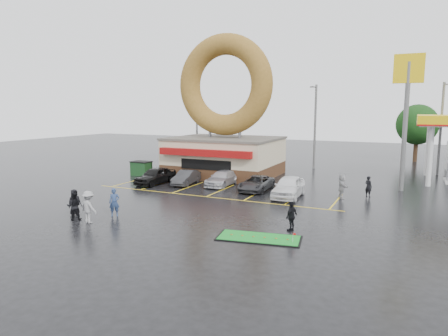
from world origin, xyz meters
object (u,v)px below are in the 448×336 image
at_px(donut_shop, 225,129).
at_px(shell_sign, 407,97).
at_px(car_dgrey, 186,178).
at_px(car_white, 289,187).
at_px(person_blue, 114,202).
at_px(streetlight_mid, 315,124).
at_px(person_cameraman, 292,216).
at_px(streetlight_left, 197,123).
at_px(car_grey, 256,183).
at_px(car_black, 155,176).
at_px(streetlight_right, 441,126).
at_px(putting_green, 259,238).
at_px(car_silver, 222,178).
at_px(dumpster, 141,169).

xyz_separation_m(donut_shop, shell_sign, (16.00, -0.97, 2.91)).
bearing_deg(donut_shop, car_dgrey, -97.57).
relative_size(donut_shop, car_white, 2.95).
relative_size(car_white, person_blue, 2.67).
relative_size(donut_shop, person_blue, 7.89).
relative_size(shell_sign, streetlight_mid, 1.18).
bearing_deg(person_cameraman, streetlight_left, -123.96).
bearing_deg(car_grey, person_cameraman, -59.60).
bearing_deg(car_black, streetlight_mid, 60.24).
bearing_deg(streetlight_right, putting_green, -109.35).
xyz_separation_m(car_dgrey, car_grey, (6.38, 0.13, -0.02)).
bearing_deg(car_grey, streetlight_mid, 83.61).
relative_size(shell_sign, person_blue, 6.19).
relative_size(streetlight_left, car_black, 2.10).
xyz_separation_m(streetlight_mid, car_silver, (-4.81, -13.04, -4.16)).
height_order(streetlight_left, car_grey, streetlight_left).
height_order(shell_sign, car_silver, shell_sign).
relative_size(shell_sign, streetlight_left, 1.18).
bearing_deg(streetlight_mid, car_silver, -110.24).
relative_size(donut_shop, car_dgrey, 3.65).
relative_size(streetlight_mid, person_blue, 5.26).
bearing_deg(person_blue, streetlight_right, 19.40).
xyz_separation_m(shell_sign, car_black, (-19.29, -6.04, -6.65)).
relative_size(shell_sign, car_black, 2.47).
bearing_deg(person_blue, car_white, 15.16).
distance_m(streetlight_right, car_white, 19.55).
distance_m(streetlight_right, car_dgrey, 25.18).
height_order(donut_shop, car_grey, donut_shop).
distance_m(donut_shop, car_grey, 9.00).
relative_size(streetlight_right, car_white, 1.97).
height_order(streetlight_right, person_cameraman, streetlight_right).
bearing_deg(streetlight_right, streetlight_left, -175.60).
height_order(car_black, car_silver, car_black).
xyz_separation_m(car_dgrey, person_blue, (1.30, -10.67, 0.25)).
bearing_deg(car_dgrey, dumpster, 154.01).
height_order(streetlight_mid, putting_green, streetlight_mid).
distance_m(shell_sign, car_dgrey, 18.81).
bearing_deg(car_white, car_grey, 155.31).
height_order(streetlight_mid, streetlight_right, same).
relative_size(streetlight_left, dumpster, 5.00).
bearing_deg(donut_shop, car_silver, -66.72).
distance_m(streetlight_mid, streetlight_right, 12.04).
xyz_separation_m(streetlight_mid, person_blue, (-6.50, -24.64, -3.93)).
relative_size(car_grey, person_cameraman, 2.66).
distance_m(streetlight_left, putting_green, 29.65).
bearing_deg(donut_shop, car_grey, -46.63).
bearing_deg(streetlight_mid, dumpster, -140.58).
height_order(car_grey, putting_green, car_grey).
relative_size(car_dgrey, dumpster, 2.05).
xyz_separation_m(car_black, putting_green, (13.20, -9.93, -0.70)).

